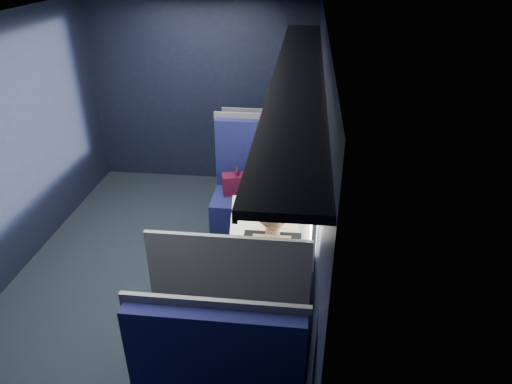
# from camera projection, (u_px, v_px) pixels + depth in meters

# --- Properties ---
(ground) EXTENTS (2.80, 4.20, 0.01)m
(ground) POSITION_uv_depth(u_px,v_px,m) (164.00, 273.00, 4.43)
(ground) COLOR black
(room_shell) EXTENTS (3.00, 4.40, 2.40)m
(room_shell) POSITION_uv_depth(u_px,v_px,m) (149.00, 130.00, 3.72)
(room_shell) COLOR black
(room_shell) RESTS_ON ground
(table) EXTENTS (0.62, 1.00, 0.74)m
(table) POSITION_uv_depth(u_px,v_px,m) (271.00, 221.00, 4.01)
(table) COLOR #54565E
(table) RESTS_ON ground
(seat_bay_near) EXTENTS (1.04, 0.62, 1.26)m
(seat_bay_near) POSITION_uv_depth(u_px,v_px,m) (260.00, 196.00, 4.91)
(seat_bay_near) COLOR #0D0E3A
(seat_bay_near) RESTS_ON ground
(seat_bay_far) EXTENTS (1.04, 0.62, 1.26)m
(seat_bay_far) POSITION_uv_depth(u_px,v_px,m) (236.00, 311.00, 3.39)
(seat_bay_far) COLOR #0D0E3A
(seat_bay_far) RESTS_ON ground
(seat_row_front) EXTENTS (1.04, 0.51, 1.16)m
(seat_row_front) POSITION_uv_depth(u_px,v_px,m) (268.00, 161.00, 5.72)
(seat_row_front) COLOR #0D0E3A
(seat_row_front) RESTS_ON ground
(man) EXTENTS (0.53, 0.56, 1.32)m
(man) POSITION_uv_depth(u_px,v_px,m) (283.00, 180.00, 4.59)
(man) COLOR black
(man) RESTS_ON ground
(woman) EXTENTS (0.53, 0.56, 1.32)m
(woman) POSITION_uv_depth(u_px,v_px,m) (272.00, 266.00, 3.36)
(woman) COLOR black
(woman) RESTS_ON ground
(papers) EXTENTS (0.66, 0.88, 0.01)m
(papers) POSITION_uv_depth(u_px,v_px,m) (264.00, 219.00, 3.90)
(papers) COLOR white
(papers) RESTS_ON table
(laptop) EXTENTS (0.29, 0.36, 0.24)m
(laptop) POSITION_uv_depth(u_px,v_px,m) (312.00, 200.00, 4.06)
(laptop) COLOR silver
(laptop) RESTS_ON table
(bottle_small) EXTENTS (0.06, 0.06, 0.20)m
(bottle_small) POSITION_uv_depth(u_px,v_px,m) (299.00, 195.00, 4.09)
(bottle_small) COLOR silver
(bottle_small) RESTS_ON table
(cup) EXTENTS (0.07, 0.07, 0.08)m
(cup) POSITION_uv_depth(u_px,v_px,m) (299.00, 192.00, 4.23)
(cup) COLOR white
(cup) RESTS_ON table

